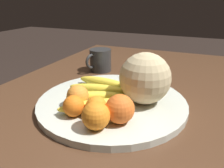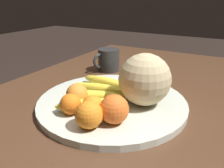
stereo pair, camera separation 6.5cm
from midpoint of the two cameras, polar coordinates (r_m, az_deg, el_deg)
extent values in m
cube|color=#4C301E|center=(0.71, 8.56, -6.31)|extent=(1.47, 1.01, 0.04)
cube|color=#4C301E|center=(1.56, 2.06, -5.24)|extent=(0.07, 0.07, 0.72)
cylinder|color=beige|center=(0.67, 2.77, -4.78)|extent=(0.45, 0.45, 0.02)
torus|color=navy|center=(0.67, 2.77, -4.51)|extent=(0.45, 0.45, 0.01)
sphere|color=#C6B284|center=(0.62, 11.47, 1.10)|extent=(0.15, 0.15, 0.15)
sphere|color=#473819|center=(0.66, 7.32, -2.85)|extent=(0.02, 0.02, 0.02)
ellipsoid|color=yellow|center=(0.75, 1.05, 0.38)|extent=(0.05, 0.19, 0.03)
ellipsoid|color=yellow|center=(0.70, -0.30, -1.23)|extent=(0.07, 0.20, 0.03)
ellipsoid|color=yellow|center=(0.65, -1.38, -3.14)|extent=(0.10, 0.18, 0.03)
ellipsoid|color=yellow|center=(0.60, -2.10, -5.40)|extent=(0.15, 0.18, 0.03)
sphere|color=orange|center=(0.53, 4.04, -6.67)|extent=(0.07, 0.07, 0.07)
sphere|color=orange|center=(0.52, -2.46, -8.12)|extent=(0.07, 0.07, 0.07)
sphere|color=orange|center=(0.58, -7.66, -5.28)|extent=(0.06, 0.06, 0.06)
sphere|color=orange|center=(0.57, -1.95, -5.83)|extent=(0.06, 0.06, 0.06)
sphere|color=orange|center=(0.63, -6.26, -2.73)|extent=(0.06, 0.06, 0.06)
cube|color=white|center=(0.59, 0.56, -7.63)|extent=(0.08, 0.06, 0.00)
cylinder|color=#2D2D2D|center=(0.97, 1.04, 6.30)|extent=(0.09, 0.09, 0.10)
torus|color=#2D2D2D|center=(0.94, -1.32, 6.03)|extent=(0.07, 0.03, 0.07)
camera|label=1|loc=(0.03, -87.14, 1.15)|focal=35.00mm
camera|label=2|loc=(0.03, 92.86, -1.15)|focal=35.00mm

